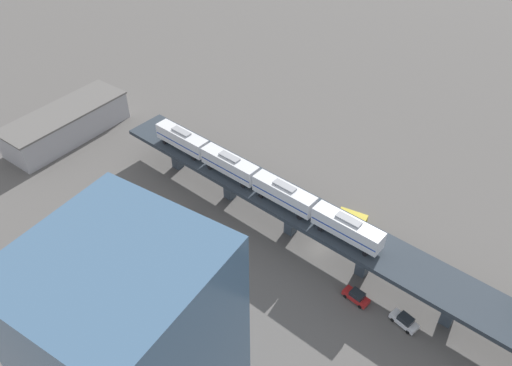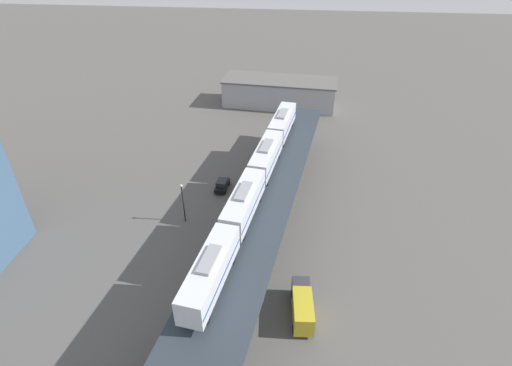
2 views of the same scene
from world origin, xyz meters
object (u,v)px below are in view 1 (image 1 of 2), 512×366
object	(u,v)px
street_lamp	(215,239)
delivery_truck	(347,219)
subway_train	(256,178)
warehouse_building	(66,124)
street_car_red	(356,296)
street_car_black	(187,217)
street_car_white	(404,321)

from	to	relation	value
street_lamp	delivery_truck	bearing A→B (deg)	-40.95
subway_train	warehouse_building	bearing A→B (deg)	89.69
street_car_red	delivery_truck	distance (m)	16.84
street_car_red	street_lamp	bearing A→B (deg)	99.59
street_car_red	warehouse_building	size ratio (longest dim) A/B	0.16
delivery_truck	warehouse_building	distance (m)	66.70
street_car_red	delivery_truck	bearing A→B (deg)	29.34
subway_train	street_car_black	xyz separation A→B (m)	(-7.29, 10.59, -8.87)
subway_train	warehouse_building	distance (m)	51.44
street_car_black	street_car_white	distance (m)	42.14
street_lamp	street_car_black	bearing A→B (deg)	66.10
street_car_black	street_car_red	bearing A→B (deg)	-90.12
delivery_truck	street_lamp	distance (m)	25.02
delivery_truck	warehouse_building	size ratio (longest dim) A/B	0.25
street_car_white	street_lamp	bearing A→B (deg)	96.65
warehouse_building	street_car_red	bearing A→B (deg)	-95.84
street_car_black	street_lamp	bearing A→B (deg)	-113.90
street_car_white	street_car_red	bearing A→B (deg)	87.52
street_car_black	street_car_red	size ratio (longest dim) A/B	0.97
street_car_black	street_car_red	world-z (taller)	same
street_car_red	subway_train	bearing A→B (deg)	72.62
subway_train	delivery_truck	size ratio (longest dim) A/B	6.75
street_car_black	street_car_white	size ratio (longest dim) A/B	0.96
subway_train	street_car_white	distance (m)	33.67
delivery_truck	warehouse_building	bearing A→B (deg)	96.05
subway_train	street_car_white	bearing A→B (deg)	-103.72
street_car_red	delivery_truck	xyz separation A→B (m)	(14.66, 8.24, 0.82)
delivery_truck	street_car_red	bearing A→B (deg)	-150.66
street_car_white	warehouse_building	distance (m)	83.02
street_car_black	street_car_white	bearing A→B (deg)	-90.57
street_car_black	delivery_truck	world-z (taller)	delivery_truck
delivery_truck	street_car_white	bearing A→B (deg)	-132.66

